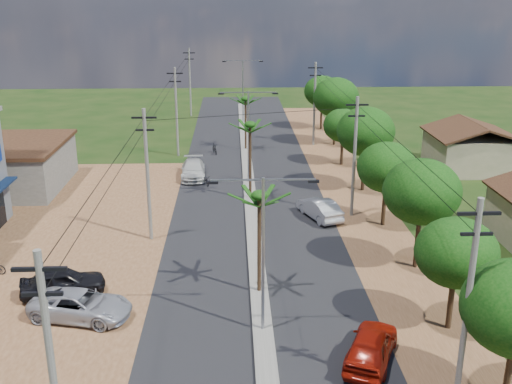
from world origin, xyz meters
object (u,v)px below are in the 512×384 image
Objects in this scene: car_parked_silver at (81,306)px; car_silver_mid at (320,209)px; car_parked_dark at (63,283)px; car_red_near at (371,347)px; car_white_far at (193,170)px.

car_silver_mid is at bearing -32.60° from car_parked_silver.
car_parked_dark is (-15.85, -11.26, 0.02)m from car_silver_mid.
car_parked_silver is at bearing 6.25° from car_red_near.
car_parked_dark is at bearing 15.02° from car_silver_mid.
car_parked_dark is (-5.87, -21.93, 0.03)m from car_white_far.
car_parked_dark reaches higher than car_silver_mid.
car_white_far is 24.88m from car_parked_silver.
car_white_far is 22.70m from car_parked_dark.
car_white_far is (-9.74, 28.89, -0.05)m from car_red_near.
car_parked_silver is at bearing -102.37° from car_white_far.
car_parked_silver is (-14.25, -13.83, -0.03)m from car_silver_mid.
car_red_near reaches higher than car_parked_silver.
car_red_near reaches higher than car_parked_dark.
car_silver_mid is 1.01× the size of car_parked_dark.
car_silver_mid is at bearing -67.12° from car_red_near.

